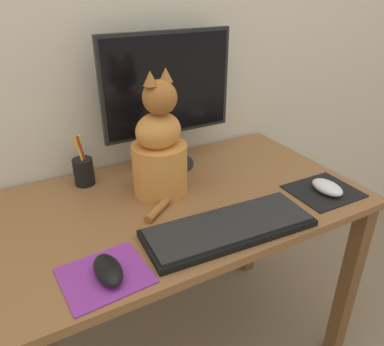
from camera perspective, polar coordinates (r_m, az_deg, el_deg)
name	(u,v)px	position (r m, az deg, el deg)	size (l,w,h in m)	color
wall_back	(125,0)	(1.30, -10.15, 24.50)	(7.00, 0.04, 2.50)	beige
desk	(180,228)	(1.21, -1.91, -8.43)	(1.12, 0.64, 0.71)	brown
monitor	(168,94)	(1.26, -3.67, 11.91)	(0.45, 0.17, 0.46)	black
keyboard	(229,227)	(1.01, 5.68, -8.24)	(0.47, 0.20, 0.02)	black
mousepad_left	(105,276)	(0.90, -13.12, -14.98)	(0.20, 0.18, 0.00)	purple
mousepad_right	(323,191)	(1.25, 19.38, -2.62)	(0.21, 0.18, 0.00)	black
computer_mouse_left	(108,270)	(0.88, -12.68, -14.21)	(0.06, 0.11, 0.03)	black
computer_mouse_right	(327,187)	(1.24, 19.90, -2.06)	(0.07, 0.11, 0.03)	white
cat	(160,150)	(1.13, -4.95, 3.51)	(0.22, 0.26, 0.38)	#D6893D
pen_cup	(84,171)	(1.26, -16.18, 0.32)	(0.06, 0.06, 0.18)	black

